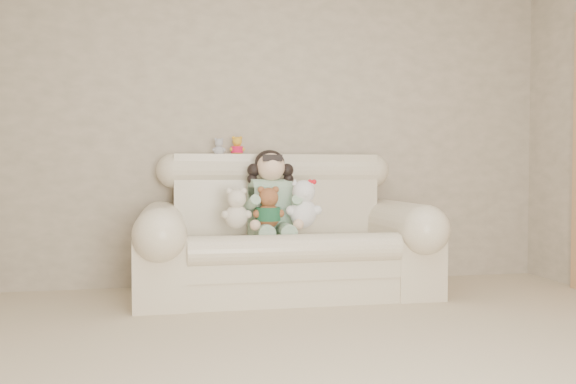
{
  "coord_description": "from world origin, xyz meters",
  "views": [
    {
      "loc": [
        -0.84,
        -2.25,
        0.9
      ],
      "look_at": [
        -0.02,
        1.9,
        0.75
      ],
      "focal_mm": 37.59,
      "sensor_mm": 36.0,
      "label": 1
    }
  ],
  "objects_px": {
    "cream_teddy": "(236,205)",
    "seated_child": "(271,192)",
    "sofa": "(285,224)",
    "brown_teddy": "(268,203)",
    "white_cat": "(303,199)"
  },
  "relations": [
    {
      "from": "cream_teddy",
      "to": "seated_child",
      "type": "bearing_deg",
      "value": 29.39
    },
    {
      "from": "sofa",
      "to": "cream_teddy",
      "type": "relative_size",
      "value": 6.34
    },
    {
      "from": "seated_child",
      "to": "cream_teddy",
      "type": "height_order",
      "value": "seated_child"
    },
    {
      "from": "brown_teddy",
      "to": "cream_teddy",
      "type": "bearing_deg",
      "value": 161.68
    },
    {
      "from": "sofa",
      "to": "cream_teddy",
      "type": "xyz_separation_m",
      "value": [
        -0.36,
        -0.11,
        0.15
      ]
    },
    {
      "from": "sofa",
      "to": "white_cat",
      "type": "bearing_deg",
      "value": -42.59
    },
    {
      "from": "sofa",
      "to": "brown_teddy",
      "type": "height_order",
      "value": "sofa"
    },
    {
      "from": "white_cat",
      "to": "cream_teddy",
      "type": "distance_m",
      "value": 0.48
    },
    {
      "from": "seated_child",
      "to": "cream_teddy",
      "type": "relative_size",
      "value": 1.95
    },
    {
      "from": "brown_teddy",
      "to": "cream_teddy",
      "type": "relative_size",
      "value": 1.04
    },
    {
      "from": "seated_child",
      "to": "white_cat",
      "type": "distance_m",
      "value": 0.27
    },
    {
      "from": "brown_teddy",
      "to": "white_cat",
      "type": "bearing_deg",
      "value": -15.42
    },
    {
      "from": "brown_teddy",
      "to": "sofa",
      "type": "bearing_deg",
      "value": 20.3
    },
    {
      "from": "brown_teddy",
      "to": "cream_teddy",
      "type": "distance_m",
      "value": 0.22
    },
    {
      "from": "sofa",
      "to": "brown_teddy",
      "type": "relative_size",
      "value": 6.12
    }
  ]
}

